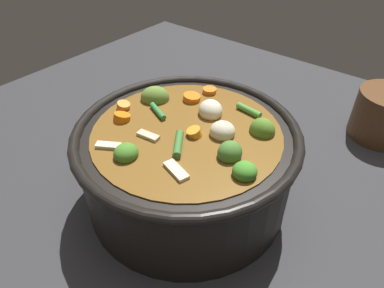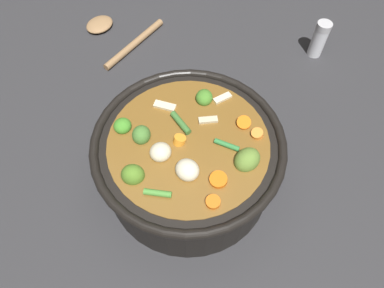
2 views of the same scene
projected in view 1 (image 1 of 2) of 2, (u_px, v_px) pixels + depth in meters
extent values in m
plane|color=#2D2D30|center=(187.00, 195.00, 0.52)|extent=(1.10, 1.10, 0.00)
cylinder|color=black|center=(187.00, 166.00, 0.49)|extent=(0.29, 0.29, 0.12)
torus|color=black|center=(187.00, 132.00, 0.45)|extent=(0.30, 0.30, 0.01)
cylinder|color=brown|center=(187.00, 163.00, 0.48)|extent=(0.25, 0.25, 0.11)
ellipsoid|color=#477A32|center=(230.00, 153.00, 0.41)|extent=(0.03, 0.04, 0.03)
ellipsoid|color=#527F26|center=(262.00, 130.00, 0.45)|extent=(0.04, 0.03, 0.03)
ellipsoid|color=#438D2A|center=(245.00, 171.00, 0.38)|extent=(0.04, 0.04, 0.02)
ellipsoid|color=#47832A|center=(126.00, 153.00, 0.41)|extent=(0.03, 0.03, 0.02)
ellipsoid|color=olive|center=(155.00, 98.00, 0.51)|extent=(0.05, 0.05, 0.04)
cylinder|color=orange|center=(209.00, 92.00, 0.53)|extent=(0.03, 0.03, 0.01)
cylinder|color=orange|center=(192.00, 99.00, 0.51)|extent=(0.04, 0.04, 0.02)
cylinder|color=orange|center=(123.00, 107.00, 0.49)|extent=(0.03, 0.03, 0.02)
cylinder|color=orange|center=(122.00, 118.00, 0.47)|extent=(0.03, 0.03, 0.02)
cylinder|color=orange|center=(196.00, 133.00, 0.44)|extent=(0.03, 0.03, 0.02)
ellipsoid|color=beige|center=(222.00, 131.00, 0.44)|extent=(0.04, 0.04, 0.03)
ellipsoid|color=beige|center=(210.00, 110.00, 0.48)|extent=(0.05, 0.05, 0.03)
cylinder|color=#4B8F37|center=(249.00, 110.00, 0.48)|extent=(0.04, 0.01, 0.01)
cylinder|color=#327F3C|center=(158.00, 111.00, 0.48)|extent=(0.04, 0.02, 0.01)
cylinder|color=#3C7131|center=(178.00, 144.00, 0.42)|extent=(0.03, 0.04, 0.01)
cube|color=beige|center=(108.00, 146.00, 0.42)|extent=(0.03, 0.03, 0.01)
cube|color=beige|center=(176.00, 171.00, 0.39)|extent=(0.04, 0.02, 0.01)
cube|color=beige|center=(148.00, 136.00, 0.44)|extent=(0.03, 0.01, 0.01)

